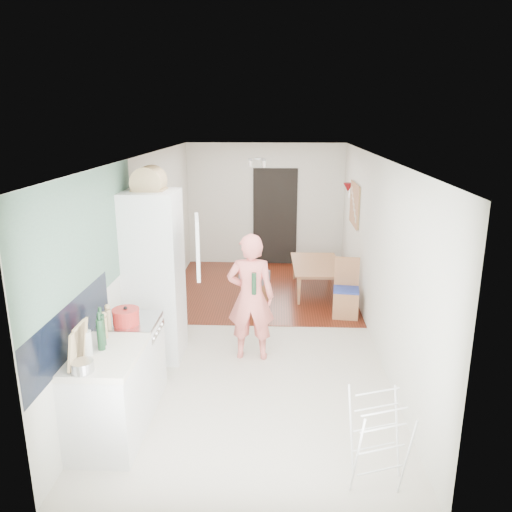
# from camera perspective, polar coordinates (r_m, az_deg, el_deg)

# --- Properties ---
(room_shell) EXTENTS (3.20, 7.00, 2.50)m
(room_shell) POSITION_cam_1_polar(r_m,az_deg,el_deg) (6.88, 0.25, 0.88)
(room_shell) COLOR silver
(room_shell) RESTS_ON ground
(floor) EXTENTS (3.20, 7.00, 0.01)m
(floor) POSITION_cam_1_polar(r_m,az_deg,el_deg) (7.30, 0.24, -8.65)
(floor) COLOR beige
(floor) RESTS_ON ground
(wood_floor_overlay) EXTENTS (3.20, 3.30, 0.01)m
(wood_floor_overlay) POSITION_cam_1_polar(r_m,az_deg,el_deg) (9.02, 0.75, -3.76)
(wood_floor_overlay) COLOR #611E11
(wood_floor_overlay) RESTS_ON room_shell
(sage_wall_panel) EXTENTS (0.02, 3.00, 1.30)m
(sage_wall_panel) POSITION_cam_1_polar(r_m,az_deg,el_deg) (5.14, -18.75, 1.80)
(sage_wall_panel) COLOR slate
(sage_wall_panel) RESTS_ON room_shell
(tile_splashback) EXTENTS (0.02, 1.90, 0.50)m
(tile_splashback) POSITION_cam_1_polar(r_m,az_deg,el_deg) (4.87, -20.27, -7.80)
(tile_splashback) COLOR black
(tile_splashback) RESTS_ON room_shell
(doorway_recess) EXTENTS (0.90, 0.04, 2.00)m
(doorway_recess) POSITION_cam_1_polar(r_m,az_deg,el_deg) (10.32, 2.19, 4.47)
(doorway_recess) COLOR black
(doorway_recess) RESTS_ON room_shell
(base_cabinet) EXTENTS (0.60, 0.90, 0.86)m
(base_cabinet) POSITION_cam_1_polar(r_m,az_deg,el_deg) (5.09, -16.42, -15.46)
(base_cabinet) COLOR silver
(base_cabinet) RESTS_ON room_shell
(worktop) EXTENTS (0.62, 0.92, 0.06)m
(worktop) POSITION_cam_1_polar(r_m,az_deg,el_deg) (4.88, -16.84, -10.82)
(worktop) COLOR #ECE6CC
(worktop) RESTS_ON room_shell
(range_cooker) EXTENTS (0.60, 0.60, 0.88)m
(range_cooker) POSITION_cam_1_polar(r_m,az_deg,el_deg) (5.71, -13.99, -11.57)
(range_cooker) COLOR silver
(range_cooker) RESTS_ON room_shell
(cooker_top) EXTENTS (0.60, 0.60, 0.04)m
(cooker_top) POSITION_cam_1_polar(r_m,az_deg,el_deg) (5.52, -14.31, -7.31)
(cooker_top) COLOR #B6B6B9
(cooker_top) RESTS_ON room_shell
(fridge_housing) EXTENTS (0.66, 0.66, 2.15)m
(fridge_housing) POSITION_cam_1_polar(r_m,az_deg,el_deg) (6.37, -11.55, -2.32)
(fridge_housing) COLOR silver
(fridge_housing) RESTS_ON room_shell
(fridge_door) EXTENTS (0.14, 0.56, 0.70)m
(fridge_door) POSITION_cam_1_polar(r_m,az_deg,el_deg) (5.83, -6.69, 1.08)
(fridge_door) COLOR silver
(fridge_door) RESTS_ON room_shell
(fridge_interior) EXTENTS (0.02, 0.52, 0.66)m
(fridge_interior) POSITION_cam_1_polar(r_m,az_deg,el_deg) (6.17, -9.00, 1.81)
(fridge_interior) COLOR white
(fridge_interior) RESTS_ON room_shell
(pinboard) EXTENTS (0.03, 0.90, 0.70)m
(pinboard) POSITION_cam_1_polar(r_m,az_deg,el_deg) (8.77, 11.23, 5.82)
(pinboard) COLOR tan
(pinboard) RESTS_ON room_shell
(pinboard_frame) EXTENTS (0.00, 0.94, 0.74)m
(pinboard_frame) POSITION_cam_1_polar(r_m,az_deg,el_deg) (8.76, 11.13, 5.82)
(pinboard_frame) COLOR #916442
(pinboard_frame) RESTS_ON room_shell
(wall_sconce) EXTENTS (0.18, 0.18, 0.16)m
(wall_sconce) POSITION_cam_1_polar(r_m,az_deg,el_deg) (9.37, 10.48, 7.71)
(wall_sconce) COLOR maroon
(wall_sconce) RESTS_ON room_shell
(person) EXTENTS (0.72, 0.48, 1.94)m
(person) POSITION_cam_1_polar(r_m,az_deg,el_deg) (6.23, -0.61, -3.44)
(person) COLOR #EC736A
(person) RESTS_ON floor
(dining_table) EXTENTS (0.73, 1.27, 0.44)m
(dining_table) POSITION_cam_1_polar(r_m,az_deg,el_deg) (8.89, 7.01, -2.71)
(dining_table) COLOR #916442
(dining_table) RESTS_ON floor
(dining_chair) EXTENTS (0.43, 0.43, 0.91)m
(dining_chair) POSITION_cam_1_polar(r_m,az_deg,el_deg) (7.79, 10.28, -3.71)
(dining_chair) COLOR #916442
(dining_chair) RESTS_ON floor
(stool) EXTENTS (0.43, 0.43, 0.44)m
(stool) POSITION_cam_1_polar(r_m,az_deg,el_deg) (8.08, -0.06, -4.51)
(stool) COLOR #916442
(stool) RESTS_ON floor
(grey_drape) EXTENTS (0.50, 0.50, 0.17)m
(grey_drape) POSITION_cam_1_polar(r_m,az_deg,el_deg) (7.99, -0.16, -2.42)
(grey_drape) COLOR slate
(grey_drape) RESTS_ON stool
(drying_rack) EXTENTS (0.51, 0.49, 0.81)m
(drying_rack) POSITION_cam_1_polar(r_m,az_deg,el_deg) (4.53, 13.76, -19.95)
(drying_rack) COLOR silver
(drying_rack) RESTS_ON floor
(bread_bin) EXTENTS (0.46, 0.45, 0.21)m
(bread_bin) POSITION_cam_1_polar(r_m,az_deg,el_deg) (6.18, -12.16, 8.31)
(bread_bin) COLOR tan
(bread_bin) RESTS_ON fridge_housing
(red_casserole) EXTENTS (0.31, 0.31, 0.17)m
(red_casserole) POSITION_cam_1_polar(r_m,az_deg,el_deg) (5.39, -14.64, -6.72)
(red_casserole) COLOR red
(red_casserole) RESTS_ON cooker_top
(steel_pan) EXTENTS (0.22, 0.22, 0.10)m
(steel_pan) POSITION_cam_1_polar(r_m,az_deg,el_deg) (4.57, -19.25, -11.84)
(steel_pan) COLOR #B6B6B9
(steel_pan) RESTS_ON worktop
(held_bottle) EXTENTS (0.06, 0.06, 0.27)m
(held_bottle) POSITION_cam_1_polar(r_m,az_deg,el_deg) (6.01, -0.23, -3.18)
(held_bottle) COLOR #1A3B22
(held_bottle) RESTS_ON person
(bottle_a) EXTENTS (0.08, 0.08, 0.31)m
(bottle_a) POSITION_cam_1_polar(r_m,az_deg,el_deg) (4.95, -17.24, -8.09)
(bottle_a) COLOR #1A3B22
(bottle_a) RESTS_ON worktop
(bottle_b) EXTENTS (0.08, 0.08, 0.30)m
(bottle_b) POSITION_cam_1_polar(r_m,az_deg,el_deg) (4.87, -17.34, -8.58)
(bottle_b) COLOR #1A3B22
(bottle_b) RESTS_ON worktop
(bottle_c) EXTENTS (0.10, 0.10, 0.23)m
(bottle_c) POSITION_cam_1_polar(r_m,az_deg,el_deg) (4.82, -18.78, -9.41)
(bottle_c) COLOR beige
(bottle_c) RESTS_ON worktop
(pepper_mill_front) EXTENTS (0.07, 0.07, 0.21)m
(pepper_mill_front) POSITION_cam_1_polar(r_m,az_deg,el_deg) (5.11, -16.94, -7.87)
(pepper_mill_front) COLOR tan
(pepper_mill_front) RESTS_ON worktop
(pepper_mill_back) EXTENTS (0.07, 0.07, 0.21)m
(pepper_mill_back) POSITION_cam_1_polar(r_m,az_deg,el_deg) (5.32, -16.53, -6.93)
(pepper_mill_back) COLOR tan
(pepper_mill_back) RESTS_ON worktop
(chopping_boards) EXTENTS (0.08, 0.29, 0.39)m
(chopping_boards) POSITION_cam_1_polar(r_m,az_deg,el_deg) (4.62, -19.71, -9.56)
(chopping_boards) COLOR tan
(chopping_boards) RESTS_ON worktop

